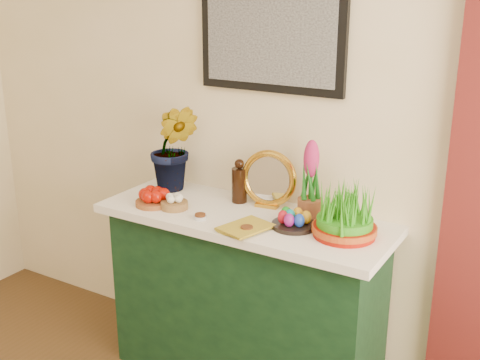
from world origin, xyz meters
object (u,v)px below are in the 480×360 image
object	(u,v)px
wheatgrass_sabzeh	(345,214)
book	(233,222)
sideboard	(245,302)
hyacinth_green	(174,133)
mirror	(269,179)

from	to	relation	value
wheatgrass_sabzeh	book	bearing A→B (deg)	-163.36
sideboard	book	size ratio (longest dim) A/B	5.98
hyacinth_green	mirror	world-z (taller)	hyacinth_green
hyacinth_green	sideboard	bearing A→B (deg)	-35.22
sideboard	mirror	distance (m)	0.62
book	hyacinth_green	bearing A→B (deg)	169.15
hyacinth_green	book	world-z (taller)	hyacinth_green
book	sideboard	bearing A→B (deg)	114.18
sideboard	hyacinth_green	distance (m)	0.92
mirror	book	size ratio (longest dim) A/B	1.30
mirror	book	distance (m)	0.32
mirror	book	bearing A→B (deg)	-93.95
sideboard	hyacinth_green	world-z (taller)	hyacinth_green
book	wheatgrass_sabzeh	world-z (taller)	wheatgrass_sabzeh
book	wheatgrass_sabzeh	xyz separation A→B (m)	(0.47, 0.14, 0.08)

